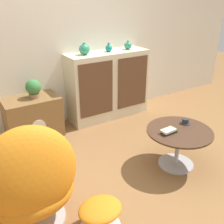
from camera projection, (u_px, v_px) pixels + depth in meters
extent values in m
plane|color=olive|center=(129.00, 178.00, 2.63)|extent=(12.00, 12.00, 0.00)
cube|color=silver|center=(59.00, 27.00, 3.32)|extent=(6.40, 0.06, 2.60)
cube|color=beige|center=(108.00, 85.00, 3.77)|extent=(1.18, 0.38, 0.96)
cube|color=brown|center=(96.00, 90.00, 3.46)|extent=(0.50, 0.01, 0.73)
cube|color=brown|center=(133.00, 82.00, 3.74)|extent=(0.50, 0.01, 0.73)
cube|color=brown|center=(33.00, 117.00, 3.31)|extent=(0.67, 0.42, 0.52)
cylinder|color=beige|center=(39.00, 127.00, 3.16)|extent=(0.18, 0.01, 0.18)
cylinder|color=#B7B7BC|center=(35.00, 218.00, 2.15)|extent=(0.49, 0.49, 0.02)
cylinder|color=#B7B7BC|center=(34.00, 212.00, 2.12)|extent=(0.06, 0.06, 0.11)
ellipsoid|color=orange|center=(31.00, 191.00, 2.03)|extent=(0.70, 0.60, 0.32)
ellipsoid|color=orange|center=(30.00, 172.00, 1.82)|extent=(0.69, 0.45, 0.72)
cylinder|color=#B7B7BC|center=(100.00, 220.00, 2.04)|extent=(0.04, 0.04, 0.12)
ellipsoid|color=orange|center=(100.00, 209.00, 2.00)|extent=(0.35, 0.29, 0.09)
cylinder|color=#B7B7BC|center=(176.00, 164.00, 2.83)|extent=(0.37, 0.37, 0.02)
cylinder|color=#B7B7BC|center=(177.00, 148.00, 2.75)|extent=(0.04, 0.04, 0.38)
cylinder|color=#472D1E|center=(180.00, 131.00, 2.67)|extent=(0.67, 0.67, 0.02)
ellipsoid|color=#2D8E6B|center=(84.00, 49.00, 3.38)|extent=(0.14, 0.14, 0.14)
cylinder|color=#2D8E6B|center=(84.00, 44.00, 3.34)|extent=(0.04, 0.04, 0.02)
ellipsoid|color=#147A75|center=(109.00, 48.00, 3.56)|extent=(0.09, 0.09, 0.09)
cylinder|color=#147A75|center=(109.00, 44.00, 3.54)|extent=(0.03, 0.03, 0.03)
ellipsoid|color=#2D8E6B|center=(128.00, 46.00, 3.71)|extent=(0.11, 0.11, 0.11)
cylinder|color=#2D8E6B|center=(128.00, 41.00, 3.69)|extent=(0.03, 0.03, 0.02)
cylinder|color=#996B4C|center=(34.00, 95.00, 3.22)|extent=(0.13, 0.13, 0.06)
sphere|color=#387A3D|center=(33.00, 87.00, 3.17)|extent=(0.19, 0.19, 0.19)
cylinder|color=#2D2D33|center=(185.00, 123.00, 2.81)|extent=(0.11, 0.11, 0.01)
cylinder|color=#2D2D33|center=(185.00, 121.00, 2.80)|extent=(0.07, 0.07, 0.05)
cube|color=black|center=(169.00, 132.00, 2.61)|extent=(0.16, 0.09, 0.02)
cube|color=beige|center=(168.00, 130.00, 2.60)|extent=(0.16, 0.09, 0.02)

